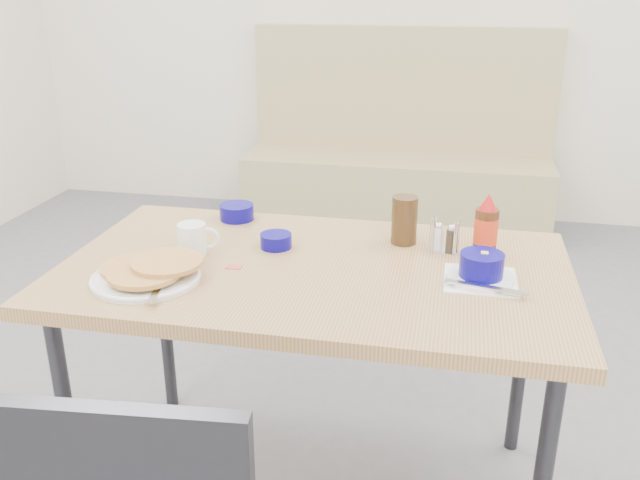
% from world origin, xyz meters
% --- Properties ---
extents(booth_bench, '(1.90, 0.56, 1.22)m').
position_xyz_m(booth_bench, '(0.00, 2.78, 0.35)').
color(booth_bench, tan).
rests_on(booth_bench, ground).
extents(dining_table, '(1.40, 0.80, 0.76)m').
position_xyz_m(dining_table, '(0.00, 0.25, 0.70)').
color(dining_table, tan).
rests_on(dining_table, ground).
extents(pancake_plate, '(0.29, 0.30, 0.05)m').
position_xyz_m(pancake_plate, '(-0.41, 0.07, 0.78)').
color(pancake_plate, white).
rests_on(pancake_plate, dining_table).
extents(coffee_mug, '(0.12, 0.08, 0.09)m').
position_xyz_m(coffee_mug, '(-0.36, 0.26, 0.81)').
color(coffee_mug, white).
rests_on(coffee_mug, dining_table).
extents(grits_setting, '(0.21, 0.20, 0.08)m').
position_xyz_m(grits_setting, '(0.45, 0.24, 0.79)').
color(grits_setting, white).
rests_on(grits_setting, dining_table).
extents(creamer_bowl, '(0.11, 0.11, 0.05)m').
position_xyz_m(creamer_bowl, '(-0.33, 0.57, 0.78)').
color(creamer_bowl, '#090570').
rests_on(creamer_bowl, dining_table).
extents(butter_bowl, '(0.09, 0.09, 0.04)m').
position_xyz_m(butter_bowl, '(-0.14, 0.36, 0.78)').
color(butter_bowl, '#090570').
rests_on(butter_bowl, dining_table).
extents(amber_tumbler, '(0.08, 0.08, 0.14)m').
position_xyz_m(amber_tumbler, '(0.23, 0.47, 0.83)').
color(amber_tumbler, '#3B2712').
rests_on(amber_tumbler, dining_table).
extents(condiment_caddy, '(0.09, 0.07, 0.10)m').
position_xyz_m(condiment_caddy, '(0.35, 0.43, 0.80)').
color(condiment_caddy, silver).
rests_on(condiment_caddy, dining_table).
extents(syrup_bottle, '(0.07, 0.07, 0.18)m').
position_xyz_m(syrup_bottle, '(0.46, 0.44, 0.84)').
color(syrup_bottle, '#47230F').
rests_on(syrup_bottle, dining_table).
extents(sugar_wrapper, '(0.05, 0.03, 0.00)m').
position_xyz_m(sugar_wrapper, '(-0.22, 0.19, 0.76)').
color(sugar_wrapper, '#CA4443').
rests_on(sugar_wrapper, dining_table).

